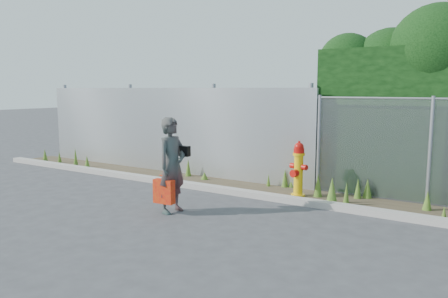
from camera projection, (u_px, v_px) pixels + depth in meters
ground at (194, 218)px, 7.40m from camera, size 80.00×80.00×0.00m
curb at (247, 193)px, 8.89m from camera, size 16.00×0.22×0.12m
weed_strip at (275, 187)px, 9.23m from camera, size 16.00×1.27×0.54m
corrugated_fence at (163, 130)px, 11.49m from camera, size 8.50×0.21×2.30m
fire_hydrant at (298, 170)px, 8.78m from camera, size 0.38×0.34×1.14m
woman at (172, 165)px, 7.66m from camera, size 0.44×0.64×1.69m
red_tote_bag at (164, 191)px, 7.61m from camera, size 0.38×0.14×0.50m
black_shoulder_bag at (183, 151)px, 7.80m from camera, size 0.25×0.10×0.18m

